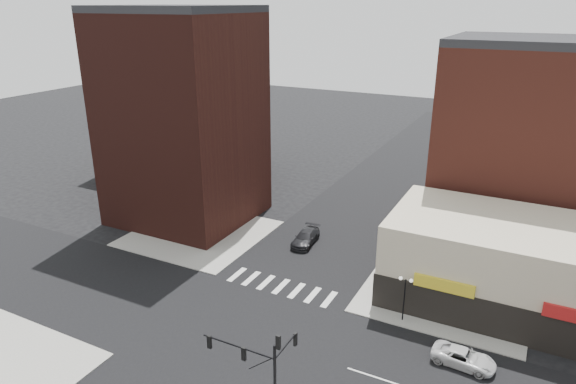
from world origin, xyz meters
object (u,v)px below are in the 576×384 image
at_px(traffic_signal, 264,365).
at_px(white_suv, 464,358).
at_px(street_lamp_ne, 405,288).
at_px(dark_sedan_north, 306,238).

xyz_separation_m(traffic_signal, white_suv, (10.48, 12.25, -4.30)).
bearing_deg(street_lamp_ne, dark_sedan_north, 144.88).
bearing_deg(street_lamp_ne, traffic_signal, -106.75).
height_order(white_suv, dark_sedan_north, dark_sedan_north).
xyz_separation_m(street_lamp_ne, dark_sedan_north, (-14.03, 9.87, -2.52)).
height_order(traffic_signal, street_lamp_ne, traffic_signal).
xyz_separation_m(traffic_signal, dark_sedan_north, (-9.27, 25.70, -4.19)).
xyz_separation_m(street_lamp_ne, white_suv, (5.71, -3.58, -2.63)).
distance_m(traffic_signal, dark_sedan_north, 27.64).
xyz_separation_m(traffic_signal, street_lamp_ne, (4.76, 15.83, -1.67)).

